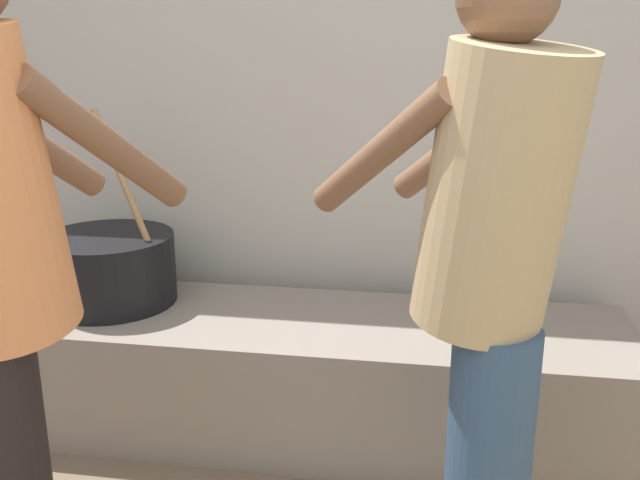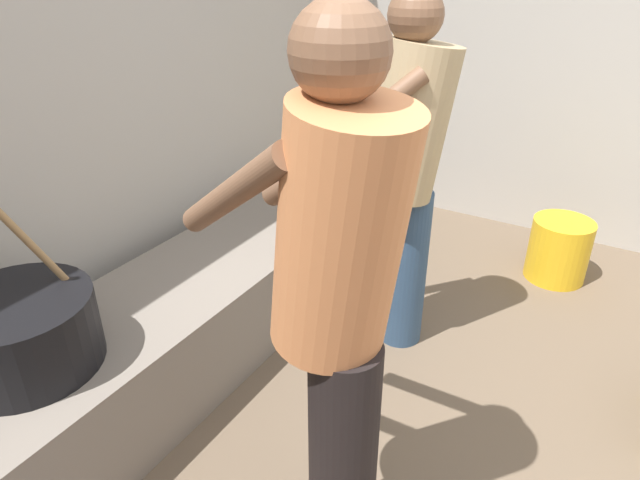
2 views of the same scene
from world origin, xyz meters
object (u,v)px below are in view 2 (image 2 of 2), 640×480
(cooking_pot_main, at_px, (22,333))
(cook_in_orange_shirt, at_px, (338,295))
(bucket_yellow_plastic, at_px, (559,250))
(cook_in_tan_shirt, at_px, (406,162))

(cooking_pot_main, xyz_separation_m, cook_in_orange_shirt, (0.26, -1.04, 0.35))
(cooking_pot_main, height_order, bucket_yellow_plastic, cooking_pot_main)
(bucket_yellow_plastic, bearing_deg, cook_in_orange_shirt, 171.45)
(cook_in_tan_shirt, height_order, bucket_yellow_plastic, cook_in_tan_shirt)
(cooking_pot_main, relative_size, cook_in_tan_shirt, 0.45)
(cook_in_orange_shirt, bearing_deg, cooking_pot_main, 103.97)
(cooking_pot_main, relative_size, bucket_yellow_plastic, 2.00)
(cooking_pot_main, xyz_separation_m, bucket_yellow_plastic, (2.28, -1.34, -0.39))
(cook_in_orange_shirt, distance_m, bucket_yellow_plastic, 2.18)
(cook_in_orange_shirt, xyz_separation_m, cook_in_tan_shirt, (1.04, 0.26, -0.02))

